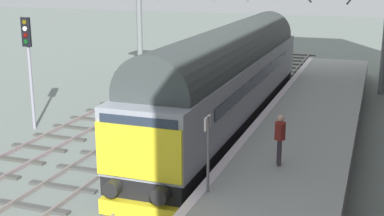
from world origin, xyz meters
name	(u,v)px	position (x,y,z in m)	size (l,w,h in m)	color
ground_plane	(174,183)	(0.00, 0.00, 0.00)	(140.00, 140.00, 0.00)	slate
track_main	(174,182)	(0.00, 0.00, 0.06)	(2.50, 60.00, 0.15)	slate
track_adjacent_west	(88,170)	(-3.33, 0.00, 0.06)	(2.50, 60.00, 0.15)	slate
track_adjacent_far_west	(16,160)	(-6.44, 0.00, 0.06)	(2.50, 60.00, 0.15)	gray
station_platform	(281,184)	(3.60, 0.00, 0.50)	(4.00, 44.00, 1.01)	#999E9A
diesel_locomotive	(229,75)	(0.00, 6.67, 2.49)	(2.74, 19.23, 4.68)	black
signal_post_far	(29,58)	(-8.32, 3.74, 3.27)	(0.44, 0.22, 5.03)	gray
platform_number_sign	(208,143)	(1.97, -2.45, 2.44)	(0.10, 0.44, 2.18)	slate
waiting_passenger	(280,135)	(3.45, 0.33, 1.99)	(0.42, 0.50, 1.64)	#372F39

